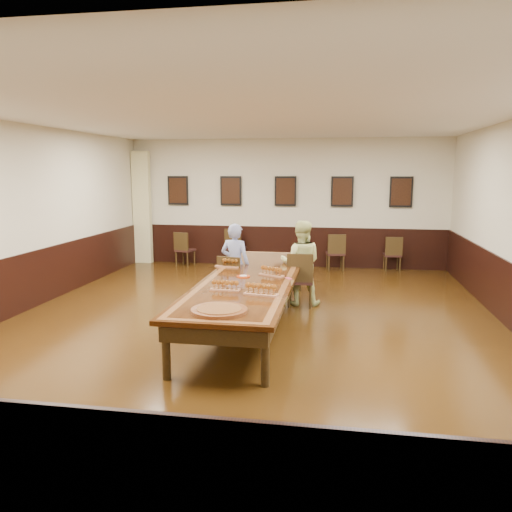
% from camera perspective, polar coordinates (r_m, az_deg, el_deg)
% --- Properties ---
extents(floor, '(8.00, 10.00, 0.02)m').
position_cam_1_polar(floor, '(8.05, -0.60, -7.70)').
color(floor, black).
rests_on(floor, ground).
extents(ceiling, '(8.00, 10.00, 0.02)m').
position_cam_1_polar(ceiling, '(7.73, -0.64, 15.73)').
color(ceiling, white).
rests_on(ceiling, floor).
extents(wall_back, '(8.00, 0.02, 3.20)m').
position_cam_1_polar(wall_back, '(12.67, 3.41, 6.06)').
color(wall_back, beige).
rests_on(wall_back, floor).
extents(wall_front, '(8.00, 0.02, 3.20)m').
position_cam_1_polar(wall_front, '(3.00, -17.86, -6.15)').
color(wall_front, beige).
rests_on(wall_front, floor).
extents(wall_left, '(0.02, 10.00, 3.20)m').
position_cam_1_polar(wall_left, '(9.31, -25.77, 3.82)').
color(wall_left, beige).
rests_on(wall_left, floor).
extents(chair_man, '(0.52, 0.55, 0.93)m').
position_cam_1_polar(chair_man, '(8.91, -2.63, -2.84)').
color(chair_man, black).
rests_on(chair_man, floor).
extents(chair_woman, '(0.48, 0.52, 0.98)m').
position_cam_1_polar(chair_woman, '(8.96, 5.08, -2.64)').
color(chair_woman, black).
rests_on(chair_woman, floor).
extents(spare_chair_a, '(0.51, 0.54, 0.88)m').
position_cam_1_polar(spare_chair_a, '(12.84, -8.10, 0.82)').
color(spare_chair_a, black).
rests_on(spare_chair_a, floor).
extents(spare_chair_b, '(0.53, 0.56, 0.96)m').
position_cam_1_polar(spare_chair_b, '(12.79, -2.30, 1.05)').
color(spare_chair_b, black).
rests_on(spare_chair_b, floor).
extents(spare_chair_c, '(0.49, 0.52, 0.91)m').
position_cam_1_polar(spare_chair_c, '(12.26, 9.07, 0.45)').
color(spare_chair_c, black).
rests_on(spare_chair_c, floor).
extents(spare_chair_d, '(0.43, 0.46, 0.86)m').
position_cam_1_polar(spare_chair_d, '(12.47, 15.31, 0.26)').
color(spare_chair_d, black).
rests_on(spare_chair_d, floor).
extents(person_man, '(0.60, 0.45, 1.48)m').
position_cam_1_polar(person_man, '(8.95, -2.39, -0.98)').
color(person_man, '#4457AC').
rests_on(person_man, floor).
extents(person_woman, '(0.78, 0.62, 1.53)m').
position_cam_1_polar(person_woman, '(9.01, 5.14, -0.78)').
color(person_woman, '#E4EA92').
rests_on(person_woman, floor).
extents(pink_phone, '(0.12, 0.14, 0.01)m').
position_cam_1_polar(pink_phone, '(7.74, 3.73, -2.56)').
color(pink_phone, '#CD4460').
rests_on(pink_phone, conference_table).
extents(curtain, '(0.45, 0.18, 2.90)m').
position_cam_1_polar(curtain, '(13.43, -12.88, 5.40)').
color(curtain, beige).
rests_on(curtain, floor).
extents(wainscoting, '(8.00, 10.00, 1.00)m').
position_cam_1_polar(wainscoting, '(7.91, -0.60, -4.17)').
color(wainscoting, black).
rests_on(wainscoting, floor).
extents(conference_table, '(1.40, 5.00, 0.76)m').
position_cam_1_polar(conference_table, '(7.89, -0.60, -3.39)').
color(conference_table, black).
rests_on(conference_table, floor).
extents(posters, '(6.14, 0.04, 0.74)m').
position_cam_1_polar(posters, '(12.58, 3.38, 7.41)').
color(posters, black).
rests_on(posters, wall_back).
extents(flight_a, '(0.44, 0.20, 0.16)m').
position_cam_1_polar(flight_a, '(8.63, -3.19, -0.83)').
color(flight_a, '#9D6242').
rests_on(flight_a, conference_table).
extents(flight_b, '(0.43, 0.32, 0.16)m').
position_cam_1_polar(flight_b, '(7.91, 1.76, -1.78)').
color(flight_b, '#9D6242').
rests_on(flight_b, conference_table).
extents(flight_c, '(0.42, 0.15, 0.15)m').
position_cam_1_polar(flight_c, '(6.96, -3.55, -3.41)').
color(flight_c, '#9D6242').
rests_on(flight_c, conference_table).
extents(flight_d, '(0.48, 0.22, 0.17)m').
position_cam_1_polar(flight_d, '(6.67, 0.57, -3.89)').
color(flight_d, '#9D6242').
rests_on(flight_d, conference_table).
extents(red_plate_grp, '(0.21, 0.21, 0.03)m').
position_cam_1_polar(red_plate_grp, '(7.84, -1.46, -2.35)').
color(red_plate_grp, '#BF360C').
rests_on(red_plate_grp, conference_table).
extents(carved_platter, '(0.68, 0.68, 0.05)m').
position_cam_1_polar(carved_platter, '(5.93, -4.23, -6.20)').
color(carved_platter, '#542610').
rests_on(carved_platter, conference_table).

